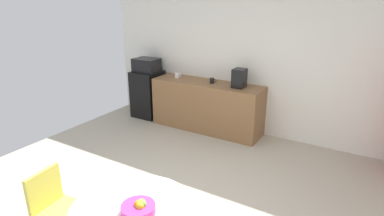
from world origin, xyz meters
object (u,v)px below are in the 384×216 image
mini_fridge (148,94)px  chair_yellow (53,202)px  mug_white (212,81)px  microwave (147,65)px  fruit_bowl (139,208)px  coffee_maker (239,78)px  mug_green (177,75)px

mini_fridge → chair_yellow: bearing=-65.5°
chair_yellow → mug_white: size_ratio=6.43×
microwave → fruit_bowl: size_ratio=1.73×
fruit_bowl → coffee_maker: (-0.56, 3.31, 0.27)m
mini_fridge → coffee_maker: 2.08m
microwave → chair_yellow: (1.54, -3.39, -0.55)m
mini_fridge → fruit_bowl: size_ratio=3.41×
chair_yellow → coffee_maker: size_ratio=2.59×
microwave → mug_white: 1.48m
fruit_bowl → microwave: bearing=127.6°
mug_green → coffee_maker: coffee_maker is taller
mug_green → mini_fridge: bearing=-179.0°
fruit_bowl → mug_white: bearing=107.9°
coffee_maker → microwave: bearing=180.0°
mug_white → mug_green: (-0.75, 0.01, 0.00)m
chair_yellow → microwave: bearing=114.5°
chair_yellow → fruit_bowl: size_ratio=3.00×
mini_fridge → chair_yellow: 3.73m
microwave → coffee_maker: 1.99m
fruit_bowl → mug_green: size_ratio=2.15×
microwave → fruit_bowl: microwave is taller
chair_yellow → fruit_bowl: (1.00, 0.08, 0.27)m
chair_yellow → coffee_maker: coffee_maker is taller
mini_fridge → chair_yellow: (1.54, -3.39, 0.05)m
mini_fridge → mug_green: bearing=1.0°
mini_fridge → chair_yellow: size_ratio=1.14×
microwave → coffee_maker: (1.99, 0.00, -0.02)m
mug_white → coffee_maker: 0.53m
microwave → coffee_maker: coffee_maker is taller
microwave → mug_green: (0.72, 0.01, -0.13)m
mini_fridge → coffee_maker: (1.99, 0.00, 0.59)m
mini_fridge → microwave: (0.00, 0.00, 0.60)m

